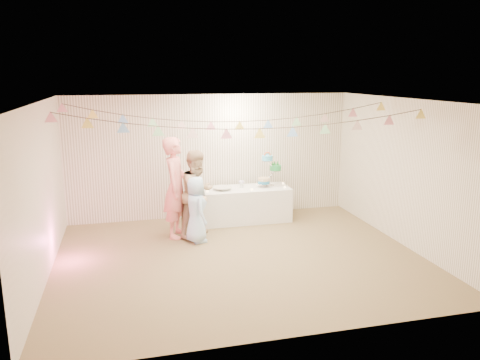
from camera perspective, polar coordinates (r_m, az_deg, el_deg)
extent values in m
plane|color=brown|center=(7.93, -0.01, -9.47)|extent=(6.00, 6.00, 0.00)
plane|color=white|center=(7.35, -0.01, 9.64)|extent=(6.00, 6.00, 0.00)
plane|color=white|center=(9.93, -3.49, 2.90)|extent=(6.00, 6.00, 0.00)
plane|color=white|center=(5.24, 6.63, -6.31)|extent=(6.00, 6.00, 0.00)
plane|color=white|center=(7.43, -23.10, -1.52)|extent=(5.00, 5.00, 0.00)
plane|color=white|center=(8.74, 19.45, 0.81)|extent=(5.00, 5.00, 0.00)
cube|color=white|center=(9.76, 0.53, -2.98)|extent=(1.87, 0.75, 0.70)
cylinder|color=white|center=(9.50, -2.15, -0.88)|extent=(0.38, 0.38, 0.02)
imported|color=#F88781|center=(8.77, -7.81, -0.90)|extent=(0.66, 0.80, 1.89)
imported|color=tan|center=(8.76, -5.17, -1.68)|extent=(1.01, 1.00, 1.65)
imported|color=#B4D9FF|center=(8.51, -5.38, -3.61)|extent=(0.50, 0.66, 1.22)
cylinder|color=#FFD88C|center=(9.36, -3.99, -1.39)|extent=(0.04, 0.04, 0.03)
cylinder|color=#FFD88C|center=(9.76, -1.72, -0.77)|extent=(0.04, 0.04, 0.03)
cylinder|color=#FFD88C|center=(9.48, 1.45, -1.17)|extent=(0.04, 0.04, 0.03)
cylinder|color=#FFD88C|center=(9.96, 2.17, -0.49)|extent=(0.04, 0.04, 0.03)
cylinder|color=#FFD88C|center=(9.73, 5.48, -0.86)|extent=(0.04, 0.04, 0.03)
cylinder|color=#FFD88C|center=(10.06, 5.29, -0.40)|extent=(0.04, 0.04, 0.03)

